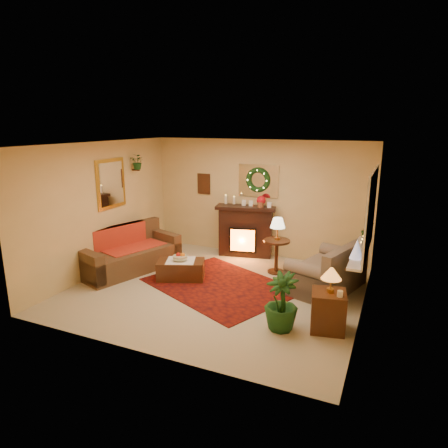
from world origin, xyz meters
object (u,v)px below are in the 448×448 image
at_px(loveseat, 327,267).
at_px(coffee_table, 181,269).
at_px(sofa, 129,250).
at_px(fireplace, 246,232).
at_px(side_table_round, 276,257).
at_px(end_table_square, 328,312).

distance_m(loveseat, coffee_table, 2.74).
xyz_separation_m(sofa, fireplace, (1.83, 1.85, 0.12)).
xyz_separation_m(loveseat, side_table_round, (-1.07, 0.42, -0.09)).
bearing_deg(coffee_table, fireplace, 49.05).
xyz_separation_m(loveseat, coffee_table, (-2.65, -0.67, -0.21)).
height_order(sofa, end_table_square, sofa).
distance_m(fireplace, end_table_square, 3.55).
distance_m(sofa, fireplace, 2.61).
distance_m(sofa, coffee_table, 1.22).
bearing_deg(coffee_table, sofa, 157.71).
distance_m(side_table_round, coffee_table, 1.92).
relative_size(fireplace, end_table_square, 2.00).
bearing_deg(end_table_square, sofa, 168.57).
bearing_deg(loveseat, coffee_table, -148.10).
height_order(loveseat, side_table_round, loveseat).
bearing_deg(sofa, coffee_table, 18.40).
height_order(fireplace, coffee_table, fireplace).
distance_m(loveseat, end_table_square, 1.53).
relative_size(end_table_square, coffee_table, 0.66).
bearing_deg(coffee_table, end_table_square, -38.03).
bearing_deg(fireplace, sofa, -146.43).
xyz_separation_m(fireplace, end_table_square, (2.30, -2.69, -0.28)).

